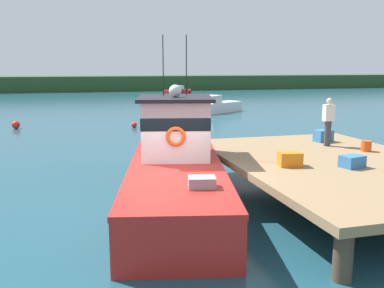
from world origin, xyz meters
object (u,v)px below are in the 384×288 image
object	(u,v)px
crate_stack_mid_dock	(352,161)
mooring_buoy_channel_marker	(134,125)
moored_boat_far_left	(178,92)
deckhand_by_the_boat	(328,121)
moored_boat_off_the_point	(215,107)
bait_bucket	(366,146)
main_fishing_boat	(176,168)
mooring_buoy_inshore	(16,125)
crate_single_far	(323,136)
crate_single_by_cleat	(290,159)

from	to	relation	value
crate_stack_mid_dock	mooring_buoy_channel_marker	world-z (taller)	crate_stack_mid_dock
moored_boat_far_left	deckhand_by_the_boat	bearing A→B (deg)	-97.05
crate_stack_mid_dock	moored_boat_off_the_point	size ratio (longest dim) A/B	0.11
crate_stack_mid_dock	bait_bucket	distance (m)	2.54
main_fishing_boat	bait_bucket	size ratio (longest dim) A/B	29.30
moored_boat_off_the_point	mooring_buoy_channel_marker	xyz separation A→B (m)	(-7.93, -7.24, -0.34)
moored_boat_off_the_point	mooring_buoy_inshore	world-z (taller)	moored_boat_off_the_point
deckhand_by_the_boat	crate_stack_mid_dock	bearing A→B (deg)	-111.11
bait_bucket	deckhand_by_the_boat	world-z (taller)	deckhand_by_the_boat
moored_boat_off_the_point	mooring_buoy_channel_marker	bearing A→B (deg)	-137.60
bait_bucket	deckhand_by_the_boat	distance (m)	1.50
moored_boat_off_the_point	mooring_buoy_channel_marker	distance (m)	10.74
crate_single_far	mooring_buoy_channel_marker	distance (m)	14.68
main_fishing_boat	mooring_buoy_channel_marker	bearing A→B (deg)	86.92
main_fishing_boat	moored_boat_far_left	distance (m)	48.24
bait_bucket	moored_boat_far_left	size ratio (longest dim) A/B	0.07
crate_stack_mid_dock	moored_boat_far_left	bearing A→B (deg)	82.07
crate_single_by_cleat	moored_boat_far_left	distance (m)	49.05
mooring_buoy_channel_marker	main_fishing_boat	bearing A→B (deg)	-93.08
deckhand_by_the_boat	mooring_buoy_inshore	distance (m)	20.09
deckhand_by_the_boat	mooring_buoy_channel_marker	size ratio (longest dim) A/B	4.50
bait_bucket	crate_single_far	bearing A→B (deg)	100.23
crate_single_by_cleat	mooring_buoy_inshore	xyz separation A→B (m)	(-9.32, 18.36, -1.14)
bait_bucket	mooring_buoy_channel_marker	world-z (taller)	bait_bucket
moored_boat_far_left	mooring_buoy_inshore	world-z (taller)	moored_boat_far_left
crate_single_by_cleat	main_fishing_boat	bearing A→B (deg)	153.81
crate_stack_mid_dock	moored_boat_off_the_point	world-z (taller)	crate_stack_mid_dock
main_fishing_boat	moored_boat_off_the_point	world-z (taller)	main_fishing_boat
moored_boat_off_the_point	crate_stack_mid_dock	bearing A→B (deg)	-100.04
main_fishing_boat	crate_single_by_cleat	world-z (taller)	main_fishing_boat
crate_stack_mid_dock	moored_boat_far_left	xyz separation A→B (m)	(6.81, 48.90, -0.93)
crate_single_far	mooring_buoy_channel_marker	size ratio (longest dim) A/B	1.66
crate_single_far	crate_stack_mid_dock	bearing A→B (deg)	-111.67
mooring_buoy_inshore	mooring_buoy_channel_marker	bearing A→B (deg)	-11.70
moored_boat_off_the_point	bait_bucket	bearing A→B (deg)	-96.38
deckhand_by_the_boat	crate_single_by_cleat	bearing A→B (deg)	-138.68
crate_single_by_cleat	bait_bucket	distance (m)	3.56
crate_single_by_cleat	moored_boat_off_the_point	bearing A→B (deg)	76.22
main_fishing_boat	mooring_buoy_inshore	xyz separation A→B (m)	(-6.47, 16.95, -0.76)
deckhand_by_the_boat	moored_boat_off_the_point	bearing A→B (deg)	81.53
bait_bucket	mooring_buoy_inshore	distance (m)	21.36
crate_single_by_cleat	mooring_buoy_channel_marker	distance (m)	17.01
moored_boat_far_left	crate_single_far	bearing A→B (deg)	-96.74
crate_stack_mid_dock	mooring_buoy_channel_marker	distance (m)	17.82
moored_boat_far_left	mooring_buoy_channel_marker	size ratio (longest dim) A/B	12.87
crate_stack_mid_dock	deckhand_by_the_boat	size ratio (longest dim) A/B	0.37
mooring_buoy_channel_marker	moored_boat_far_left	bearing A→B (deg)	71.76
crate_stack_mid_dock	deckhand_by_the_boat	bearing A→B (deg)	68.89
bait_bucket	moored_boat_off_the_point	xyz separation A→B (m)	(2.56, 22.88, -0.85)
main_fishing_boat	moored_boat_far_left	bearing A→B (deg)	76.57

